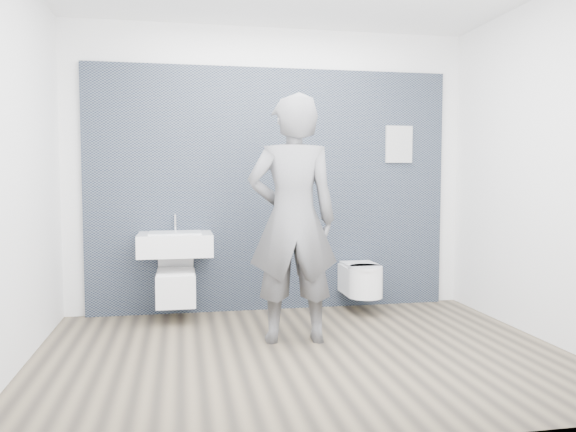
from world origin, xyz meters
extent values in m
plane|color=brown|center=(0.00, 0.00, 0.00)|extent=(4.00, 4.00, 0.00)
plane|color=white|center=(0.00, 1.50, 1.40)|extent=(4.00, 0.00, 4.00)
plane|color=white|center=(0.00, -1.50, 1.40)|extent=(4.00, 0.00, 4.00)
plane|color=white|center=(-2.00, 0.00, 1.40)|extent=(0.00, 3.00, 3.00)
plane|color=white|center=(2.00, 0.00, 1.40)|extent=(0.00, 3.00, 3.00)
cube|color=black|center=(0.00, 1.47, 0.00)|extent=(3.60, 0.06, 2.40)
cube|color=white|center=(-0.95, 1.19, 0.71)|extent=(0.67, 0.50, 0.20)
cube|color=silver|center=(-0.95, 1.17, 0.81)|extent=(0.47, 0.34, 0.03)
cylinder|color=silver|center=(-0.95, 1.38, 0.90)|extent=(0.02, 0.02, 0.17)
cylinder|color=silver|center=(-0.95, 1.33, 0.97)|extent=(0.02, 0.11, 0.02)
cylinder|color=silver|center=(-0.95, 1.42, 0.54)|extent=(0.04, 0.04, 0.13)
cube|color=white|center=(-0.95, 1.19, 0.30)|extent=(0.35, 0.51, 0.30)
cylinder|color=silver|center=(-0.95, 1.15, 0.44)|extent=(0.25, 0.25, 0.03)
cube|color=white|center=(-0.95, 1.15, 0.46)|extent=(0.33, 0.41, 0.02)
cube|color=white|center=(-0.95, 1.31, 0.64)|extent=(0.33, 0.19, 0.34)
cube|color=silver|center=(-0.95, 1.41, 0.20)|extent=(0.09, 0.06, 0.08)
cube|color=white|center=(0.85, 1.25, 0.31)|extent=(0.33, 0.39, 0.28)
cylinder|color=white|center=(0.85, 1.05, 0.31)|extent=(0.33, 0.33, 0.28)
cube|color=white|center=(0.85, 1.22, 0.46)|extent=(0.31, 0.37, 0.03)
cylinder|color=white|center=(0.85, 1.03, 0.46)|extent=(0.31, 0.31, 0.03)
cube|color=silver|center=(0.85, 1.41, 0.21)|extent=(0.09, 0.06, 0.08)
cube|color=white|center=(1.32, 1.43, 0.00)|extent=(0.28, 0.03, 0.38)
imported|color=#5B5B5F|center=(-0.01, 0.33, 0.99)|extent=(0.76, 0.53, 1.98)
camera|label=1|loc=(-0.89, -4.06, 1.33)|focal=35.00mm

